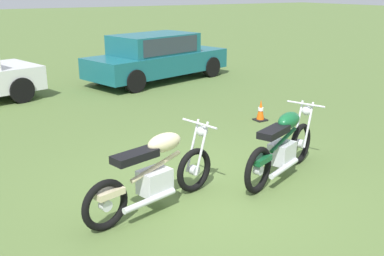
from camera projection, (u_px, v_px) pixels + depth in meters
ground_plane at (212, 190)px, 6.42m from camera, size 120.00×120.00×0.00m
motorcycle_cream at (155, 173)px, 5.76m from camera, size 2.09×0.87×1.02m
motorcycle_green at (282, 146)px, 6.76m from camera, size 1.95×1.03×1.02m
car_teal at (156, 55)px, 13.68m from camera, size 4.84×2.84×1.43m
traffic_cone at (261, 111)px, 9.71m from camera, size 0.25×0.25×0.47m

